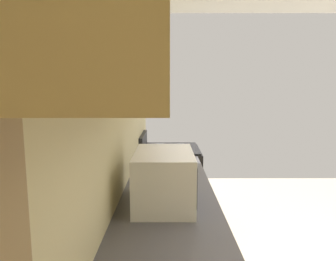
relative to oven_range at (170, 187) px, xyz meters
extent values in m
cube|color=beige|center=(-1.46, 0.39, 0.82)|extent=(4.24, 0.12, 2.59)
cube|color=#4B4A4F|center=(-1.93, 0.04, 0.44)|extent=(3.17, 0.63, 0.02)
cube|color=#332819|center=(-1.26, -0.27, -0.03)|extent=(0.01, 0.01, 0.83)
cube|color=#332819|center=(-0.81, -0.27, -0.03)|extent=(0.01, 0.01, 0.83)
cube|color=tan|center=(-1.93, 0.18, 1.40)|extent=(2.39, 0.30, 0.57)
cube|color=black|center=(0.00, 0.00, -0.02)|extent=(0.71, 0.67, 0.93)
cube|color=black|center=(0.00, -0.34, -0.06)|extent=(0.55, 0.01, 0.51)
cube|color=black|center=(0.00, 0.00, 0.46)|extent=(0.67, 0.64, 0.02)
cube|color=black|center=(0.00, 0.31, 0.54)|extent=(0.67, 0.04, 0.18)
cylinder|color=#38383D|center=(-0.16, -0.12, 0.47)|extent=(0.11, 0.11, 0.01)
cylinder|color=#38383D|center=(0.16, -0.12, 0.47)|extent=(0.11, 0.11, 0.01)
cylinder|color=#38383D|center=(-0.16, 0.12, 0.47)|extent=(0.11, 0.11, 0.01)
cylinder|color=#38383D|center=(0.16, 0.12, 0.47)|extent=(0.11, 0.11, 0.01)
cube|color=white|center=(-1.60, 0.06, 0.61)|extent=(0.50, 0.34, 0.32)
cube|color=black|center=(-1.65, -0.12, 0.61)|extent=(0.31, 0.01, 0.22)
cube|color=#2D2D33|center=(-1.40, -0.12, 0.61)|extent=(0.09, 0.01, 0.22)
camera|label=1|loc=(-3.27, 0.03, 1.13)|focal=30.94mm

